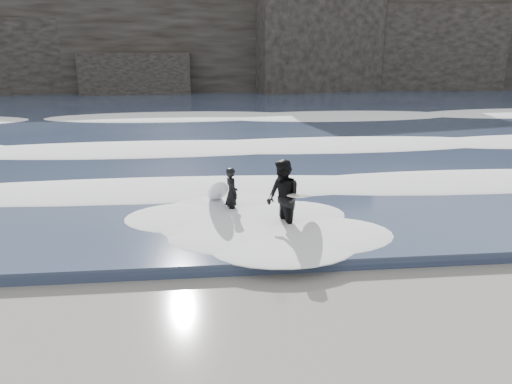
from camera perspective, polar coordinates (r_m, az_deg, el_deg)
The scene contains 8 objects.
ground at distance 8.68m, azimuth 7.82°, elevation -17.99°, with size 120.00×120.00×0.00m, color olive.
sea at distance 36.26m, azimuth -3.01°, elevation 9.17°, with size 90.00×52.00×0.30m, color #2A3750.
headland at distance 52.93m, azimuth -4.12°, elevation 16.79°, with size 70.00×9.00×10.00m, color black.
foam_near at distance 16.63m, azimuth 0.66°, elevation 0.98°, with size 60.00×3.20×0.20m, color white.
foam_mid at distance 23.41m, azimuth -1.31°, elevation 5.66°, with size 60.00×4.00×0.24m, color white.
foam_far at distance 32.27m, azimuth -2.63°, elevation 8.77°, with size 60.00×4.80×0.30m, color white.
surfer_left at distance 14.34m, azimuth -3.30°, elevation -0.11°, with size 1.02×1.92×1.51m.
surfer_right at distance 12.98m, azimuth 3.23°, elevation -0.74°, with size 1.55×2.06×2.04m.
Camera 1 is at (-1.85, -6.90, 4.92)m, focal length 35.00 mm.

